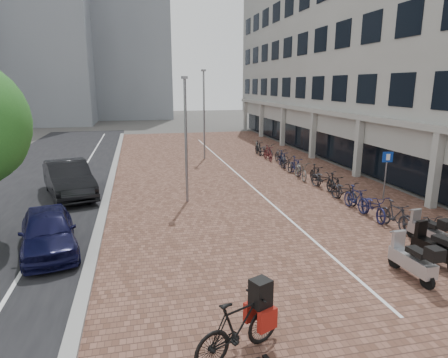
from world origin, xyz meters
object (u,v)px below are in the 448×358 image
scooter_back (412,258)px  car_navy (48,231)px  hero_bike (239,326)px  parking_sign (386,168)px  scooter_front (427,230)px  car_dark (69,179)px  scooter_mid (438,246)px

scooter_back → car_navy: bearing=154.7°
hero_bike → parking_sign: (9.29, 8.84, 0.87)m
hero_bike → parking_sign: parking_sign is taller
car_navy → scooter_back: car_navy is taller
scooter_front → scooter_back: size_ratio=0.93×
car_navy → scooter_front: 12.43m
car_dark → scooter_back: 15.11m
scooter_front → scooter_mid: size_ratio=0.90×
hero_bike → scooter_mid: size_ratio=1.19×
scooter_front → parking_sign: bearing=65.6°
scooter_back → parking_sign: (3.82, 6.82, 0.92)m
car_dark → scooter_front: car_dark is taller
scooter_mid → scooter_back: bearing=-169.7°
scooter_mid → hero_bike: bearing=-171.0°
scooter_back → parking_sign: size_ratio=0.77×
hero_bike → scooter_front: hero_bike is taller
car_navy → scooter_mid: bearing=-30.3°
car_dark → scooter_front: 15.44m
car_navy → parking_sign: (14.00, 2.69, 0.83)m
car_dark → hero_bike: car_dark is taller
scooter_mid → car_navy: bearing=150.8°
car_dark → hero_bike: size_ratio=2.38×
car_navy → scooter_front: car_navy is taller
scooter_back → parking_sign: bearing=57.6°
car_navy → hero_bike: bearing=-65.2°
hero_bike → parking_sign: size_ratio=0.94×
scooter_back → scooter_mid: bearing=18.7°
scooter_back → hero_bike: bearing=-162.9°
hero_bike → scooter_back: (5.47, 2.02, -0.05)m
hero_bike → scooter_front: bearing=-86.3°
car_dark → parking_sign: 14.93m
car_dark → parking_sign: (14.38, -3.98, 0.68)m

